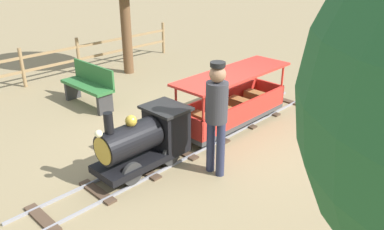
{
  "coord_description": "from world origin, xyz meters",
  "views": [
    {
      "loc": [
        -3.84,
        4.11,
        2.97
      ],
      "look_at": [
        0.0,
        0.15,
        0.55
      ],
      "focal_mm": 36.37,
      "sensor_mm": 36.0,
      "label": 1
    }
  ],
  "objects_px": {
    "conductor_person": "(217,111)",
    "park_bench": "(89,85)",
    "passenger_car": "(233,105)",
    "locomotive": "(146,138)"
  },
  "relations": [
    {
      "from": "locomotive",
      "to": "passenger_car",
      "type": "distance_m",
      "value": 1.94
    },
    {
      "from": "passenger_car",
      "to": "park_bench",
      "type": "bearing_deg",
      "value": 23.44
    },
    {
      "from": "locomotive",
      "to": "conductor_person",
      "type": "distance_m",
      "value": 1.09
    },
    {
      "from": "passenger_car",
      "to": "park_bench",
      "type": "distance_m",
      "value": 2.94
    },
    {
      "from": "locomotive",
      "to": "conductor_person",
      "type": "xyz_separation_m",
      "value": [
        -0.78,
        -0.6,
        0.47
      ]
    },
    {
      "from": "conductor_person",
      "to": "park_bench",
      "type": "height_order",
      "value": "conductor_person"
    },
    {
      "from": "conductor_person",
      "to": "park_bench",
      "type": "distance_m",
      "value": 3.52
    },
    {
      "from": "passenger_car",
      "to": "conductor_person",
      "type": "height_order",
      "value": "conductor_person"
    },
    {
      "from": "conductor_person",
      "to": "park_bench",
      "type": "xyz_separation_m",
      "value": [
        3.47,
        -0.18,
        -0.54
      ]
    },
    {
      "from": "locomotive",
      "to": "park_bench",
      "type": "distance_m",
      "value": 2.8
    }
  ]
}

